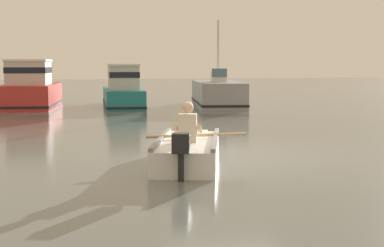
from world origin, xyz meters
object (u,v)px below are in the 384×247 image
Objects in this scene: rowboat_with_person at (188,150)px; moored_boat_grey at (218,94)px; moored_boat_teal at (123,91)px; moored_boat_red at (31,90)px.

moored_boat_grey reaches higher than rowboat_with_person.
moored_boat_grey is (4.51, 14.18, 0.28)m from rowboat_with_person.
moored_boat_teal is at bearing 174.68° from moored_boat_grey.
moored_boat_teal reaches higher than rowboat_with_person.
moored_boat_red is 0.88× the size of moored_boat_grey.
rowboat_with_person is 0.66× the size of moored_boat_teal.
rowboat_with_person is 15.45m from moored_boat_red.
moored_boat_red reaches higher than moored_boat_teal.
rowboat_with_person is 14.89m from moored_boat_grey.
rowboat_with_person is at bearing -91.35° from moored_boat_teal.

